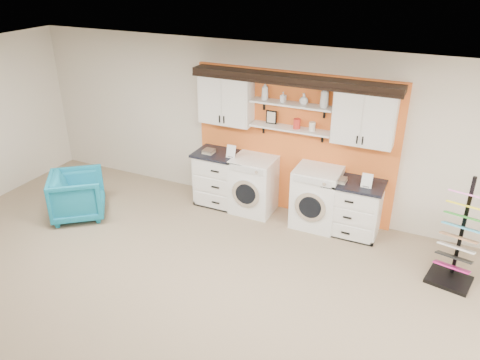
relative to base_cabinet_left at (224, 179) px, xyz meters
The scene contains 21 objects.
ceiling 4.46m from the base_cabinet_left, 72.76° to the right, with size 10.00×10.00×0.00m, color white.
wall_back 1.50m from the base_cabinet_left, 17.63° to the left, with size 10.00×10.00×0.00m, color beige.
accent_panel 1.38m from the base_cabinet_left, 16.00° to the left, with size 3.40×0.07×2.40m, color orange.
upper_cabinet_left 1.41m from the base_cabinet_left, 90.00° to the left, with size 0.90×0.35×0.84m.
upper_cabinet_right 2.66m from the base_cabinet_left, ahead, with size 0.90×0.35×0.84m.
shelf_lower 1.55m from the base_cabinet_left, ahead, with size 1.32×0.28×0.03m, color silver.
shelf_upper 1.84m from the base_cabinet_left, ahead, with size 1.32×0.28×0.03m, color silver.
crown_molding 2.17m from the base_cabinet_left, ahead, with size 3.30×0.41×0.13m.
picture_frame 1.42m from the base_cabinet_left, 14.85° to the left, with size 0.18×0.02×0.22m.
canister_red 1.69m from the base_cabinet_left, ahead, with size 0.11×0.11×0.16m, color red.
canister_cream 1.87m from the base_cabinet_left, ahead, with size 0.10×0.10×0.14m, color silver.
base_cabinet_left is the anchor object (origin of this frame).
base_cabinet_right 2.26m from the base_cabinet_left, ahead, with size 0.91×0.66×0.89m.
washer 0.58m from the base_cabinet_left, ahead, with size 0.70×0.71×0.98m.
dryer 1.68m from the base_cabinet_left, ahead, with size 0.71×0.71×0.99m.
sample_rack 3.85m from the base_cabinet_left, 10.08° to the right, with size 0.63×0.56×1.52m.
armchair 2.47m from the base_cabinet_left, 144.89° to the right, with size 0.83×0.85×0.77m, color #117393.
soap_bottle_a 1.75m from the base_cabinet_left, 13.19° to the left, with size 0.11×0.11×0.29m, color silver.
soap_bottle_b 1.84m from the base_cabinet_left, ahead, with size 0.07×0.08×0.16m, color silver.
soap_bottle_c 2.04m from the base_cabinet_left, ahead, with size 0.14×0.14×0.17m, color silver.
soap_bottle_d 2.32m from the base_cabinet_left, ahead, with size 0.13×0.13×0.34m, color silver.
Camera 1 is at (2.24, -2.92, 4.03)m, focal length 35.00 mm.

